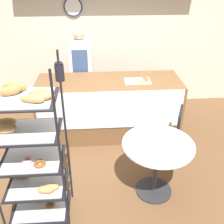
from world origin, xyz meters
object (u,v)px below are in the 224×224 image
Objects in this scene: cafe_table at (157,156)px; person_worker at (81,71)px; coffee_carafe at (59,71)px; cafe_chair at (171,130)px; donut_tray_counter at (140,80)px; pastry_rack at (30,152)px.

person_worker is at bearing 115.81° from cafe_table.
person_worker is at bearing 58.25° from coffee_carafe.
donut_tray_counter is at bearing -132.66° from cafe_chair.
person_worker is at bearing -114.34° from cafe_chair.
coffee_carafe is (-0.30, -0.49, 0.19)m from person_worker.
cafe_table is (0.94, -1.94, -0.34)m from person_worker.
coffee_carafe is at bearing -121.75° from person_worker.
cafe_table is 0.97× the size of cafe_chair.
coffee_carafe is (-1.57, 0.87, 0.58)m from cafe_chair.
donut_tray_counter reaches higher than cafe_table.
cafe_table is at bearing -7.24° from cafe_chair.
cafe_table is at bearing -89.60° from donut_tray_counter.
person_worker reaches higher than donut_tray_counter.
donut_tray_counter is (1.23, -0.13, -0.13)m from coffee_carafe.
donut_tray_counter is at bearing 49.67° from pastry_rack.
coffee_carafe reaches higher than cafe_table.
pastry_rack is 4.70× the size of donut_tray_counter.
donut_tray_counter is (1.36, 1.60, 0.06)m from pastry_rack.
pastry_rack is 2.24× the size of cafe_table.
person_worker reaches higher than cafe_table.
pastry_rack reaches higher than cafe_table.
pastry_rack reaches higher than cafe_chair.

